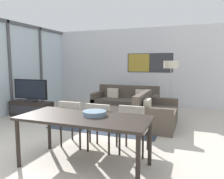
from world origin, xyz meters
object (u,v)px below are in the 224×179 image
at_px(dining_chair_right, 133,126).
at_px(television, 30,90).
at_px(dining_chair_centre, 101,123).
at_px(coffee_table, 111,112).
at_px(sofa_side, 154,115).
at_px(fruit_bowl, 95,113).
at_px(floor_lamp, 171,67).
at_px(dining_table, 84,121).
at_px(tv_console, 31,109).
at_px(sofa_main, 126,103).
at_px(dining_chair_left, 74,120).

bearing_deg(dining_chair_right, television, 156.33).
bearing_deg(dining_chair_centre, coffee_table, 105.55).
xyz_separation_m(sofa_side, fruit_bowl, (-0.50, -2.38, 0.54)).
bearing_deg(floor_lamp, sofa_side, -100.88).
height_order(television, dining_table, television).
distance_m(sofa_side, dining_chair_right, 1.82).
relative_size(tv_console, television, 1.15).
xyz_separation_m(dining_table, fruit_bowl, (0.12, 0.11, 0.11)).
relative_size(sofa_main, floor_lamp, 1.25).
bearing_deg(fruit_bowl, dining_table, -135.98).
xyz_separation_m(tv_console, sofa_main, (2.41, 1.54, 0.05)).
xyz_separation_m(coffee_table, dining_chair_left, (-0.08, -1.72, 0.21)).
xyz_separation_m(sofa_side, dining_chair_left, (-1.18, -1.84, 0.23)).
xyz_separation_m(coffee_table, dining_chair_right, (1.06, -1.69, 0.21)).
bearing_deg(dining_table, tv_console, 142.78).
bearing_deg(dining_table, dining_chair_right, 50.10).
bearing_deg(television, floor_lamp, 22.81).
bearing_deg(dining_chair_centre, television, 151.43).
bearing_deg(television, coffee_table, 4.19).
bearing_deg(dining_chair_centre, sofa_main, 98.89).
xyz_separation_m(sofa_side, coffee_table, (-1.10, -0.11, 0.01)).
height_order(tv_console, dining_chair_left, dining_chair_left).
relative_size(sofa_main, dining_chair_centre, 2.32).
height_order(television, dining_chair_right, television).
bearing_deg(dining_chair_centre, dining_chair_left, 177.23).
bearing_deg(tv_console, dining_chair_right, -23.66).
bearing_deg(fruit_bowl, coffee_table, 104.96).
relative_size(dining_chair_left, dining_chair_centre, 1.00).
bearing_deg(tv_console, sofa_side, 4.73).
xyz_separation_m(sofa_side, dining_chair_right, (-0.05, -1.81, 0.23)).
height_order(dining_table, dining_chair_centre, dining_chair_centre).
relative_size(coffee_table, floor_lamp, 0.60).
distance_m(dining_table, dining_chair_centre, 0.65).
xyz_separation_m(tv_console, floor_lamp, (3.76, 1.58, 1.20)).
bearing_deg(sofa_main, floor_lamp, 1.74).
distance_m(coffee_table, dining_chair_left, 1.74).
xyz_separation_m(sofa_main, dining_chair_left, (-0.08, -3.09, 0.23)).
height_order(dining_chair_left, dining_chair_centre, same).
xyz_separation_m(tv_console, dining_chair_right, (3.46, -1.52, 0.28)).
distance_m(coffee_table, dining_table, 2.46).
xyz_separation_m(dining_chair_left, dining_chair_centre, (0.57, -0.03, 0.00)).
height_order(sofa_main, dining_chair_centre, dining_chair_centre).
distance_m(tv_console, floor_lamp, 4.25).
distance_m(sofa_side, fruit_bowl, 2.49).
distance_m(dining_chair_left, dining_chair_centre, 0.57).
bearing_deg(dining_chair_centre, tv_console, 151.44).
bearing_deg(coffee_table, tv_console, -175.79).
bearing_deg(television, sofa_main, 32.61).
distance_m(fruit_bowl, floor_lamp, 3.79).
bearing_deg(coffee_table, floor_lamp, 46.10).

